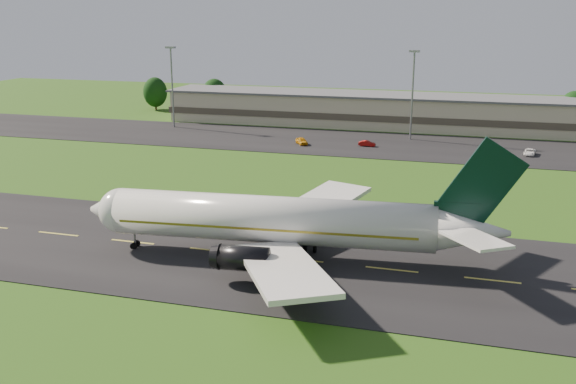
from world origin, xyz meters
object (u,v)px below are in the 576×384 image
(airliner, at_px, (279,221))
(light_mast_west, at_px, (172,77))
(service_vehicle_b, at_px, (367,143))
(service_vehicle_a, at_px, (302,141))
(light_mast_centre, at_px, (413,84))
(terminal, at_px, (423,113))
(service_vehicle_c, at_px, (530,152))

(airliner, relative_size, light_mast_west, 2.52)
(airliner, height_order, service_vehicle_b, airliner)
(light_mast_west, bearing_deg, service_vehicle_a, -18.85)
(airliner, height_order, light_mast_west, light_mast_west)
(light_mast_centre, distance_m, service_vehicle_b, 18.20)
(light_mast_west, bearing_deg, terminal, 14.76)
(terminal, xyz_separation_m, light_mast_centre, (-1.40, -16.18, 8.75))
(light_mast_centre, bearing_deg, service_vehicle_a, -150.58)
(service_vehicle_a, height_order, service_vehicle_b, service_vehicle_a)
(airliner, bearing_deg, light_mast_centre, 79.22)
(light_mast_centre, height_order, service_vehicle_b, light_mast_centre)
(light_mast_west, distance_m, service_vehicle_a, 41.24)
(light_mast_west, xyz_separation_m, service_vehicle_c, (85.42, -10.59, -12.01))
(airliner, relative_size, terminal, 0.35)
(service_vehicle_a, distance_m, service_vehicle_b, 14.48)
(airliner, bearing_deg, light_mast_west, 117.86)
(service_vehicle_a, bearing_deg, light_mast_centre, -3.79)
(service_vehicle_a, xyz_separation_m, service_vehicle_b, (14.35, 1.89, -0.15))
(service_vehicle_b, relative_size, service_vehicle_c, 0.81)
(airliner, height_order, terminal, airliner)
(service_vehicle_a, bearing_deg, service_vehicle_b, -25.70)
(light_mast_west, height_order, light_mast_centre, same)
(service_vehicle_a, bearing_deg, terminal, 17.09)
(service_vehicle_a, height_order, service_vehicle_c, service_vehicle_a)
(light_mast_centre, distance_m, service_vehicle_a, 28.56)
(light_mast_centre, relative_size, service_vehicle_a, 4.57)
(service_vehicle_b, xyz_separation_m, service_vehicle_c, (33.69, 0.28, 0.02))
(service_vehicle_b, bearing_deg, terminal, -16.78)
(light_mast_west, height_order, service_vehicle_b, light_mast_west)
(light_mast_centre, bearing_deg, terminal, 85.05)
(light_mast_centre, bearing_deg, service_vehicle_b, -127.29)
(service_vehicle_b, distance_m, service_vehicle_c, 33.69)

